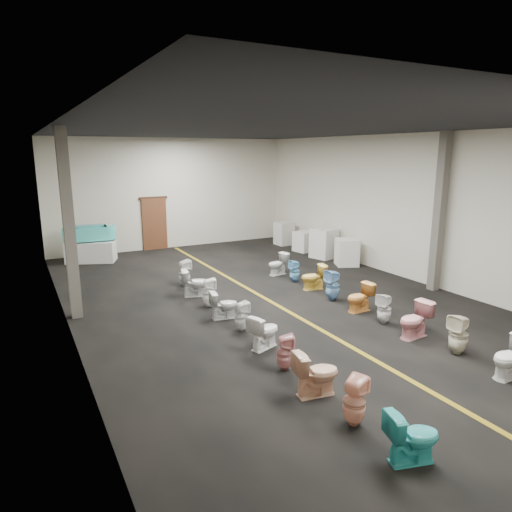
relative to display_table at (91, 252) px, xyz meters
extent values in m
plane|color=black|center=(3.50, -6.87, -0.38)|extent=(16.00, 16.00, 0.00)
plane|color=black|center=(3.50, -6.87, 4.12)|extent=(16.00, 16.00, 0.00)
plane|color=beige|center=(3.50, 1.13, 1.87)|extent=(10.00, 0.00, 10.00)
plane|color=beige|center=(-1.50, -6.87, 1.87)|extent=(0.00, 16.00, 16.00)
plane|color=beige|center=(8.50, -6.87, 1.87)|extent=(0.00, 16.00, 16.00)
cube|color=olive|center=(3.50, -6.87, -0.37)|extent=(0.12, 15.60, 0.01)
cube|color=#562D19|center=(2.70, 1.07, 0.67)|extent=(1.00, 0.10, 2.10)
cube|color=#331C11|center=(2.70, 1.08, 1.74)|extent=(1.15, 0.08, 0.10)
cube|color=#59544C|center=(-1.25, -5.87, 1.87)|extent=(0.25, 0.25, 4.50)
cube|color=#59544C|center=(8.25, -8.37, 1.87)|extent=(0.25, 0.25, 4.50)
cube|color=silver|center=(0.00, 0.00, 0.00)|extent=(1.89, 1.42, 0.75)
cube|color=#42BFB6|center=(0.00, 0.00, 0.67)|extent=(1.23, 0.72, 0.50)
cylinder|color=#42BFB6|center=(-0.60, 0.03, 0.67)|extent=(0.66, 0.66, 0.50)
cylinder|color=#42BFB6|center=(0.60, -0.03, 0.67)|extent=(0.66, 0.66, 0.50)
cube|color=teal|center=(0.00, 0.00, 0.87)|extent=(1.02, 0.52, 0.20)
cube|color=silver|center=(7.90, -4.86, 0.10)|extent=(0.98, 0.98, 0.95)
cube|color=silver|center=(7.90, -3.50, 0.18)|extent=(0.99, 0.99, 1.11)
cube|color=silver|center=(7.90, -2.19, 0.02)|extent=(0.81, 0.81, 0.80)
cube|color=beige|center=(7.90, -0.62, 0.11)|extent=(0.71, 0.71, 0.97)
imported|color=teal|center=(1.86, -13.60, -0.02)|extent=(0.79, 0.58, 0.72)
imported|color=#F2AB8F|center=(1.74, -12.60, 0.00)|extent=(0.45, 0.44, 0.75)
imported|color=#E9B18E|center=(1.75, -11.64, 0.01)|extent=(0.81, 0.54, 0.77)
imported|color=#CF8A8B|center=(1.76, -10.64, -0.03)|extent=(0.40, 0.39, 0.68)
imported|color=white|center=(1.90, -9.61, -0.01)|extent=(0.81, 0.62, 0.72)
imported|color=silver|center=(1.90, -8.57, -0.04)|extent=(0.33, 0.32, 0.68)
imported|color=silver|center=(1.88, -7.66, -0.04)|extent=(0.72, 0.48, 0.68)
imported|color=white|center=(1.89, -6.70, 0.00)|extent=(0.42, 0.41, 0.76)
imported|color=silver|center=(1.89, -5.68, 0.01)|extent=(0.84, 0.61, 0.76)
imported|color=silver|center=(1.95, -4.60, 0.02)|extent=(0.42, 0.41, 0.80)
imported|color=white|center=(5.13, -12.78, 0.01)|extent=(0.75, 0.43, 0.77)
imported|color=beige|center=(5.15, -11.68, 0.04)|extent=(0.42, 0.41, 0.82)
imported|color=pink|center=(5.03, -10.68, 0.02)|extent=(0.81, 0.51, 0.79)
imported|color=silver|center=(5.04, -9.74, -0.01)|extent=(0.41, 0.40, 0.73)
imported|color=#E69741|center=(5.09, -8.82, -0.01)|extent=(0.73, 0.44, 0.72)
imported|color=#74A5D1|center=(5.03, -7.79, 0.05)|extent=(0.40, 0.39, 0.85)
imported|color=#F6CC4D|center=(5.16, -6.72, -0.01)|extent=(0.79, 0.54, 0.74)
imported|color=#70B6E5|center=(5.12, -5.78, -0.03)|extent=(0.32, 0.31, 0.69)
imported|color=silver|center=(5.09, -4.81, -0.02)|extent=(0.75, 0.50, 0.71)
camera|label=1|loc=(-2.36, -17.22, 3.55)|focal=32.00mm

